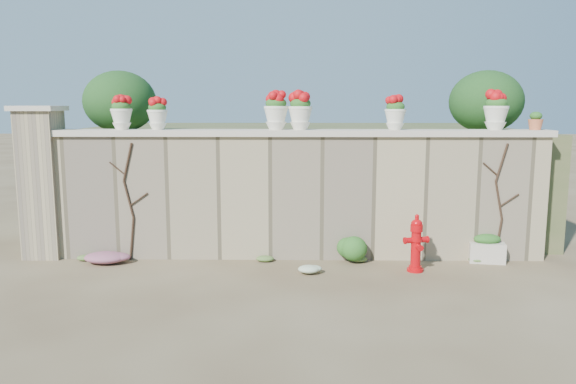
{
  "coord_description": "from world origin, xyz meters",
  "views": [
    {
      "loc": [
        0.01,
        -7.22,
        2.52
      ],
      "look_at": [
        -0.13,
        1.4,
        1.15
      ],
      "focal_mm": 35.0,
      "sensor_mm": 36.0,
      "label": 1
    }
  ],
  "objects_px": {
    "fire_hydrant": "(416,243)",
    "urn_pot_0": "(121,113)",
    "terracotta_pot": "(536,122)",
    "planter_box": "(487,249)"
  },
  "relations": [
    {
      "from": "fire_hydrant",
      "to": "planter_box",
      "type": "distance_m",
      "value": 1.37
    },
    {
      "from": "fire_hydrant",
      "to": "urn_pot_0",
      "type": "distance_m",
      "value": 5.06
    },
    {
      "from": "fire_hydrant",
      "to": "terracotta_pot",
      "type": "xyz_separation_m",
      "value": [
        1.99,
        0.78,
        1.79
      ]
    },
    {
      "from": "fire_hydrant",
      "to": "terracotta_pot",
      "type": "height_order",
      "value": "terracotta_pot"
    },
    {
      "from": "urn_pot_0",
      "to": "terracotta_pot",
      "type": "bearing_deg",
      "value": 0.0
    },
    {
      "from": "terracotta_pot",
      "to": "urn_pot_0",
      "type": "bearing_deg",
      "value": -180.0
    },
    {
      "from": "fire_hydrant",
      "to": "planter_box",
      "type": "bearing_deg",
      "value": 9.08
    },
    {
      "from": "urn_pot_0",
      "to": "planter_box",
      "type": "bearing_deg",
      "value": -2.44
    },
    {
      "from": "planter_box",
      "to": "urn_pot_0",
      "type": "height_order",
      "value": "urn_pot_0"
    },
    {
      "from": "planter_box",
      "to": "urn_pot_0",
      "type": "distance_m",
      "value": 6.25
    }
  ]
}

